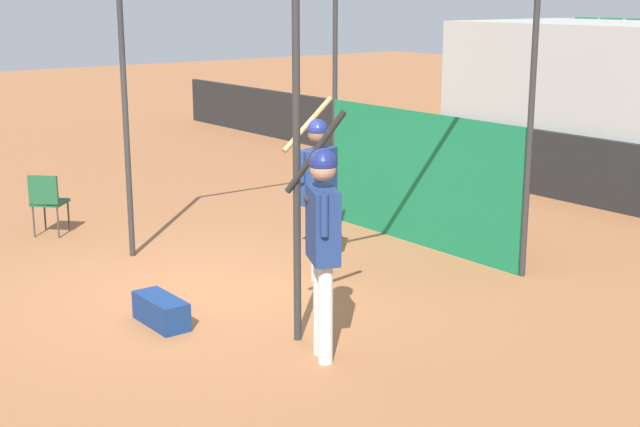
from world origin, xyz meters
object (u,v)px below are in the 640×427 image
at_px(player_waiting, 323,232).
at_px(folding_chair, 47,198).
at_px(player_batter, 317,182).
at_px(equipment_bag, 161,311).

xyz_separation_m(player_waiting, folding_chair, (-5.48, -0.39, -0.64)).
relative_size(player_batter, folding_chair, 2.37).
bearing_deg(equipment_bag, player_waiting, 25.03).
distance_m(player_batter, folding_chair, 4.05).
xyz_separation_m(player_waiting, equipment_bag, (-1.61, -0.75, -1.02)).
height_order(player_waiting, equipment_bag, player_waiting).
relative_size(folding_chair, equipment_bag, 1.20).
distance_m(player_batter, player_waiting, 2.35).
distance_m(player_waiting, folding_chair, 5.54).
height_order(folding_chair, equipment_bag, folding_chair).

